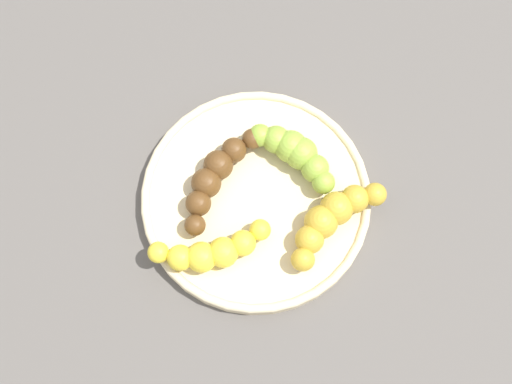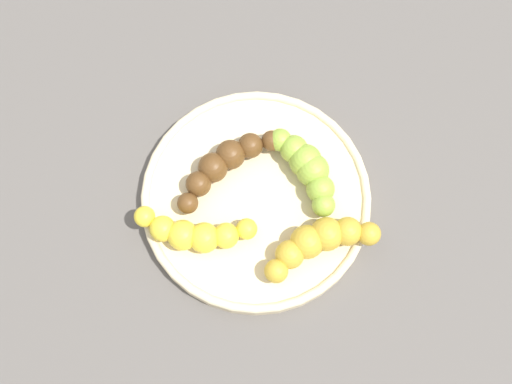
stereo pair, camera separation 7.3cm
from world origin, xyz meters
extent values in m
plane|color=#56514C|center=(0.00, 0.00, 0.00)|extent=(2.40, 2.40, 0.00)
cylinder|color=beige|center=(0.00, 0.00, 0.01)|extent=(0.26, 0.26, 0.02)
torus|color=beige|center=(0.00, 0.00, 0.02)|extent=(0.26, 0.26, 0.01)
sphere|color=#593819|center=(-0.05, 0.04, 0.04)|extent=(0.02, 0.02, 0.02)
sphere|color=#593819|center=(-0.05, 0.01, 0.04)|extent=(0.03, 0.03, 0.03)
sphere|color=#593819|center=(-0.05, -0.01, 0.04)|extent=(0.03, 0.03, 0.03)
sphere|color=#593819|center=(-0.04, -0.03, 0.04)|extent=(0.03, 0.03, 0.03)
sphere|color=#593819|center=(-0.03, -0.05, 0.04)|extent=(0.03, 0.03, 0.03)
sphere|color=#593819|center=(-0.02, -0.07, 0.04)|extent=(0.02, 0.02, 0.02)
sphere|color=yellow|center=(-0.02, -0.12, 0.04)|extent=(0.02, 0.02, 0.02)
sphere|color=yellow|center=(0.00, -0.11, 0.04)|extent=(0.03, 0.03, 0.03)
sphere|color=yellow|center=(0.01, -0.09, 0.04)|extent=(0.03, 0.03, 0.03)
sphere|color=yellow|center=(0.03, -0.07, 0.04)|extent=(0.03, 0.03, 0.03)
sphere|color=yellow|center=(0.03, -0.05, 0.04)|extent=(0.03, 0.03, 0.03)
sphere|color=yellow|center=(0.03, -0.02, 0.04)|extent=(0.02, 0.02, 0.02)
sphere|color=gold|center=(0.09, 0.09, 0.04)|extent=(0.03, 0.03, 0.03)
sphere|color=gold|center=(0.08, 0.07, 0.04)|extent=(0.03, 0.03, 0.03)
sphere|color=gold|center=(0.07, 0.05, 0.04)|extent=(0.04, 0.04, 0.04)
sphere|color=gold|center=(0.07, 0.03, 0.04)|extent=(0.04, 0.04, 0.04)
sphere|color=gold|center=(0.08, 0.01, 0.04)|extent=(0.03, 0.03, 0.03)
sphere|color=gold|center=(0.09, -0.01, 0.04)|extent=(0.03, 0.03, 0.03)
sphere|color=#8CAD38|center=(0.04, 0.06, 0.04)|extent=(0.03, 0.03, 0.03)
sphere|color=#8CAD38|center=(0.02, 0.07, 0.04)|extent=(0.03, 0.03, 0.03)
sphere|color=#8CAD38|center=(0.00, 0.07, 0.04)|extent=(0.04, 0.04, 0.04)
sphere|color=#8CAD38|center=(-0.01, 0.06, 0.04)|extent=(0.04, 0.04, 0.04)
sphere|color=#8CAD38|center=(-0.03, 0.06, 0.04)|extent=(0.03, 0.03, 0.03)
sphere|color=#8CAD38|center=(-0.05, 0.05, 0.04)|extent=(0.03, 0.03, 0.03)
camera|label=1|loc=(0.16, -0.14, 0.74)|focal=47.26mm
camera|label=2|loc=(0.20, -0.08, 0.74)|focal=47.26mm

